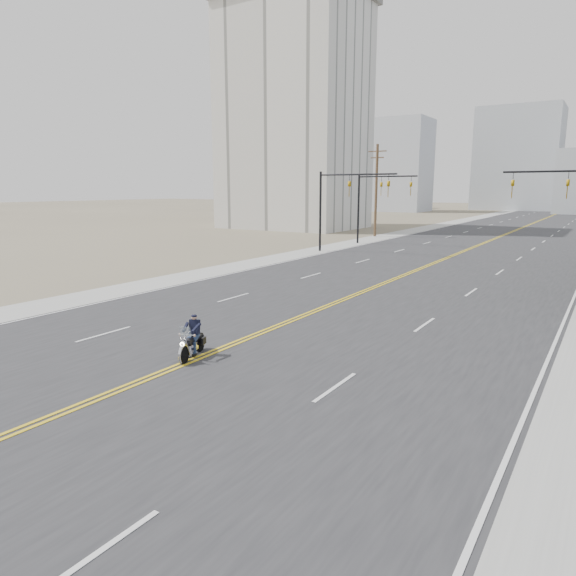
{
  "coord_description": "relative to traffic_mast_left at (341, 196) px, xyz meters",
  "views": [
    {
      "loc": [
        11.21,
        -8.27,
        5.54
      ],
      "look_at": [
        0.33,
        8.83,
        1.6
      ],
      "focal_mm": 32.0,
      "sensor_mm": 36.0,
      "label": 1
    }
  ],
  "objects": [
    {
      "name": "utility_pole_left",
      "position": [
        -3.52,
        16.0,
        0.54
      ],
      "size": [
        2.2,
        0.3,
        10.5
      ],
      "color": "brown",
      "rests_on": "ground"
    },
    {
      "name": "road",
      "position": [
        8.98,
        38.0,
        -4.93
      ],
      "size": [
        20.0,
        200.0,
        0.01
      ],
      "primitive_type": "cube",
      "color": "#303033",
      "rests_on": "ground"
    },
    {
      "name": "traffic_mast_left",
      "position": [
        0.0,
        0.0,
        0.0
      ],
      "size": [
        7.1,
        0.26,
        7.0
      ],
      "color": "black",
      "rests_on": "ground"
    },
    {
      "name": "motorcyclist",
      "position": [
        8.7,
        -28.17,
        -4.23
      ],
      "size": [
        1.32,
        1.97,
        1.41
      ],
      "primitive_type": null,
      "rotation": [
        0.0,
        0.0,
        3.47
      ],
      "color": "black",
      "rests_on": "ground"
    },
    {
      "name": "traffic_mast_far",
      "position": [
        -0.33,
        8.0,
        -0.06
      ],
      "size": [
        6.1,
        0.26,
        7.0
      ],
      "color": "black",
      "rests_on": "ground"
    },
    {
      "name": "ground_plane",
      "position": [
        8.98,
        -32.0,
        -4.94
      ],
      "size": [
        400.0,
        400.0,
        0.0
      ],
      "primitive_type": "plane",
      "color": "#776D56",
      "rests_on": "ground"
    },
    {
      "name": "haze_bldg_d",
      "position": [
        -3.02,
        108.0,
        8.06
      ],
      "size": [
        20.0,
        15.0,
        26.0
      ],
      "primitive_type": "cube",
      "color": "#ADB2B7",
      "rests_on": "ground"
    },
    {
      "name": "apartment_block",
      "position": [
        -19.02,
        23.0,
        10.06
      ],
      "size": [
        18.0,
        14.0,
        30.0
      ],
      "primitive_type": "cube",
      "color": "silver",
      "rests_on": "ground"
    },
    {
      "name": "haze_bldg_f",
      "position": [
        -41.02,
        98.0,
        3.06
      ],
      "size": [
        12.0,
        12.0,
        16.0
      ],
      "primitive_type": "cube",
      "color": "#ADB2B7",
      "rests_on": "ground"
    },
    {
      "name": "haze_bldg_a",
      "position": [
        -26.02,
        83.0,
        6.06
      ],
      "size": [
        14.0,
        12.0,
        22.0
      ],
      "primitive_type": "cube",
      "color": "#B7BCC6",
      "rests_on": "ground"
    },
    {
      "name": "sidewalk_left",
      "position": [
        -2.52,
        38.0,
        -4.93
      ],
      "size": [
        3.0,
        200.0,
        0.01
      ],
      "primitive_type": "cube",
      "color": "#A5A5A0",
      "rests_on": "ground"
    }
  ]
}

